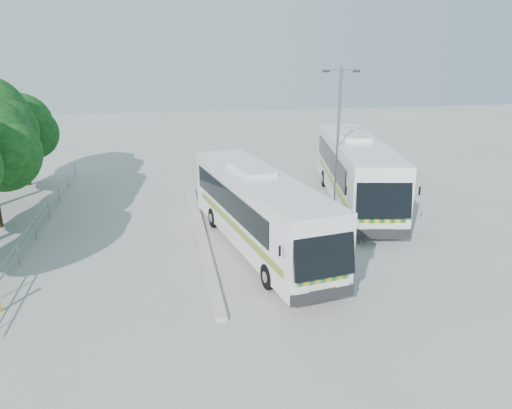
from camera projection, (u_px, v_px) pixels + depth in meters
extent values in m
plane|color=#A9A9A4|center=(257.00, 248.00, 22.44)|extent=(100.00, 100.00, 0.00)
cube|color=#B2B2AD|center=(202.00, 234.00, 23.88)|extent=(0.40, 16.00, 0.15)
cylinder|color=gray|center=(39.00, 213.00, 24.14)|extent=(0.06, 22.00, 0.06)
cylinder|color=gray|center=(40.00, 221.00, 24.26)|extent=(0.06, 22.00, 0.06)
cylinder|color=gray|center=(73.00, 173.00, 33.64)|extent=(0.06, 0.06, 1.00)
sphere|color=#0E330E|center=(2.00, 154.00, 23.55)|extent=(3.59, 3.59, 3.59)
cylinder|color=#382314|center=(26.00, 164.00, 32.24)|extent=(0.36, 0.36, 2.77)
sphere|color=#0E330E|center=(20.00, 125.00, 31.48)|extent=(4.03, 4.03, 4.03)
sphere|color=#0E330E|center=(32.00, 133.00, 31.27)|extent=(3.28, 3.28, 3.28)
sphere|color=#0E330E|center=(11.00, 116.00, 31.80)|extent=(3.02, 3.02, 3.02)
cube|color=silver|center=(259.00, 209.00, 21.92)|extent=(4.56, 12.03, 2.99)
cube|color=black|center=(324.00, 250.00, 16.55)|extent=(2.30, 0.85, 1.91)
cube|color=black|center=(228.00, 200.00, 21.91)|extent=(1.77, 9.28, 1.08)
cube|color=black|center=(280.00, 194.00, 22.77)|extent=(1.77, 9.28, 1.08)
cube|color=#0D6130|center=(234.00, 227.00, 21.40)|extent=(1.89, 10.05, 0.27)
cylinder|color=black|center=(269.00, 276.00, 18.55)|extent=(0.47, 1.02, 0.98)
cylinder|color=black|center=(322.00, 267.00, 19.31)|extent=(0.47, 1.02, 0.98)
cylinder|color=black|center=(214.00, 218.00, 24.92)|extent=(0.47, 1.02, 0.98)
cylinder|color=black|center=(255.00, 213.00, 25.68)|extent=(0.47, 1.02, 0.98)
cube|color=white|center=(356.00, 169.00, 28.25)|extent=(5.02, 13.14, 3.27)
cube|color=black|center=(384.00, 195.00, 21.96)|extent=(2.51, 0.94, 2.08)
cube|color=black|center=(330.00, 160.00, 28.74)|extent=(1.96, 10.12, 1.18)
cube|color=black|center=(378.00, 160.00, 28.74)|extent=(1.96, 10.12, 1.18)
cube|color=#0C581D|center=(332.00, 181.00, 28.13)|extent=(2.10, 10.96, 0.30)
cylinder|color=black|center=(345.00, 218.00, 24.71)|extent=(0.51, 1.11, 1.07)
cylinder|color=black|center=(394.00, 218.00, 24.71)|extent=(0.51, 1.11, 1.07)
cylinder|color=black|center=(325.00, 178.00, 32.17)|extent=(0.51, 1.11, 1.07)
cylinder|color=black|center=(362.00, 178.00, 32.17)|extent=(0.51, 1.11, 1.07)
cylinder|color=gray|center=(338.00, 142.00, 26.24)|extent=(0.18, 0.18, 7.71)
cylinder|color=gray|center=(341.00, 70.00, 25.13)|extent=(1.53, 0.33, 0.08)
cube|color=black|center=(326.00, 71.00, 25.13)|extent=(0.36, 0.23, 0.12)
cube|color=black|center=(357.00, 71.00, 25.16)|extent=(0.36, 0.23, 0.12)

